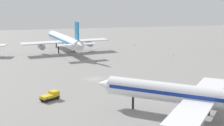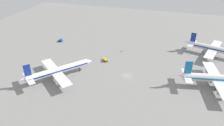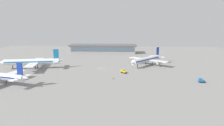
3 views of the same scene
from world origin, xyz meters
TOP-DOWN VIEW (x-y plane):
  - ground at (0.00, 0.00)m, footprint 288.00×288.00m
  - airplane_at_gate at (47.80, 3.78)m, footprint 44.84×36.40m
  - airplane_taxiing at (49.54, 42.25)m, footprint 40.54×33.16m
  - airplane_distant at (-35.19, -13.05)m, footprint 30.46×34.53m
  - baggage_tug at (-59.30, 32.87)m, footprint 3.31×2.39m
  - pushback_tractor at (-16.91, 13.14)m, footprint 4.13×4.67m
  - ground_crew_worker at (-10.79, 29.01)m, footprint 0.57×0.44m
  - safety_cone_far_side at (-56.33, -10.26)m, footprint 0.44×0.44m

SIDE VIEW (x-z plane):
  - ground at x=0.00m, z-range 0.00..0.00m
  - safety_cone_far_side at x=-56.33m, z-range 0.00..0.60m
  - ground_crew_worker at x=-10.79m, z-range 0.01..1.68m
  - pushback_tractor at x=-16.91m, z-range 0.02..1.92m
  - baggage_tug at x=-59.30m, z-range 0.01..2.31m
  - airplane_taxiing at x=49.54m, z-range -1.72..10.86m
  - airplane_distant at x=-35.19m, z-range -1.73..10.92m
  - airplane_at_gate at x=47.80m, z-range -1.87..11.85m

